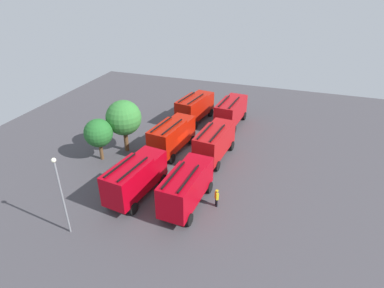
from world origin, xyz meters
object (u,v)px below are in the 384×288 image
at_px(fire_truck_4, 172,135).
at_px(fire_truck_2, 231,111).
at_px(tree_0, 98,133).
at_px(firefighter_0, 221,106).
at_px(tree_1, 124,118).
at_px(firefighter_1, 195,149).
at_px(traffic_cone_0, 172,125).
at_px(fire_truck_0, 186,186).
at_px(fire_truck_1, 215,141).
at_px(fire_truck_5, 195,107).
at_px(firefighter_2, 217,197).
at_px(fire_truck_3, 135,177).
at_px(lamppost, 61,191).

bearing_deg(fire_truck_4, fire_truck_2, -19.64).
bearing_deg(tree_0, firefighter_0, -27.74).
bearing_deg(tree_1, firefighter_1, -81.57).
height_order(fire_truck_2, traffic_cone_0, fire_truck_2).
bearing_deg(fire_truck_0, fire_truck_1, 3.08).
relative_size(fire_truck_4, fire_truck_5, 0.99).
bearing_deg(traffic_cone_0, fire_truck_1, -128.49).
bearing_deg(fire_truck_0, firefighter_2, -68.97).
distance_m(firefighter_1, firefighter_2, 8.97).
distance_m(fire_truck_0, fire_truck_2, 18.04).
bearing_deg(tree_1, firefighter_0, -26.95).
bearing_deg(firefighter_0, fire_truck_0, -176.34).
relative_size(fire_truck_5, tree_1, 1.21).
relative_size(fire_truck_3, traffic_cone_0, 10.55).
bearing_deg(traffic_cone_0, fire_truck_5, -39.56).
bearing_deg(fire_truck_3, fire_truck_4, 7.84).
relative_size(fire_truck_4, lamppost, 1.07).
relative_size(fire_truck_2, firefighter_1, 4.34).
height_order(fire_truck_0, firefighter_2, fire_truck_0).
relative_size(tree_0, lamppost, 0.69).
height_order(fire_truck_2, lamppost, lamppost).
xyz_separation_m(fire_truck_4, firefighter_2, (-7.95, -7.47, -1.19)).
relative_size(firefighter_2, tree_0, 0.36).
relative_size(tree_0, tree_1, 0.78).
xyz_separation_m(firefighter_2, traffic_cone_0, (14.11, 10.06, -0.61)).
bearing_deg(firefighter_1, fire_truck_5, 147.85).
relative_size(fire_truck_2, fire_truck_5, 0.98).
height_order(fire_truck_1, traffic_cone_0, fire_truck_1).
height_order(fire_truck_2, fire_truck_4, same).
height_order(fire_truck_0, tree_0, tree_0).
bearing_deg(fire_truck_3, fire_truck_0, -80.15).
distance_m(fire_truck_3, firefighter_0, 22.50).
distance_m(fire_truck_1, traffic_cone_0, 9.89).
xyz_separation_m(firefighter_0, lamppost, (-28.40, 5.32, 3.14)).
xyz_separation_m(fire_truck_1, firefighter_0, (13.32, 2.66, -1.22)).
height_order(fire_truck_1, tree_0, tree_0).
bearing_deg(firefighter_0, firefighter_2, -169.43).
xyz_separation_m(fire_truck_3, tree_0, (4.76, 6.88, 1.10)).
bearing_deg(lamppost, firefighter_0, -10.61).
height_order(fire_truck_3, firefighter_0, fire_truck_3).
bearing_deg(firefighter_2, fire_truck_2, -118.48).
relative_size(fire_truck_5, tree_0, 1.55).
bearing_deg(tree_0, fire_truck_1, -70.28).
xyz_separation_m(fire_truck_2, lamppost, (-24.26, 7.73, 1.92)).
height_order(firefighter_1, firefighter_2, firefighter_2).
distance_m(fire_truck_1, fire_truck_3, 10.33).
xyz_separation_m(fire_truck_4, traffic_cone_0, (6.17, 2.59, -1.80)).
distance_m(fire_truck_0, firefighter_2, 2.94).
bearing_deg(tree_1, tree_0, 148.11).
bearing_deg(fire_truck_4, fire_truck_3, -172.47).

